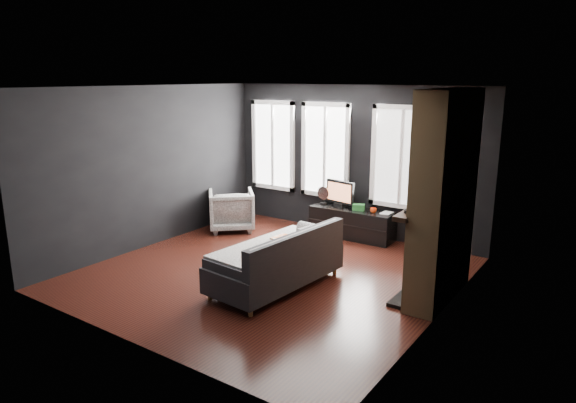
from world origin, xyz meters
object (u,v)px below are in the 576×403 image
Objects in this scene: armchair at (231,208)px; book at (383,206)px; sofa at (276,257)px; monitor at (340,192)px; mantel_vase at (437,192)px; mug at (373,210)px; media_console at (352,223)px.

armchair is 2.83m from book.
armchair is (-2.29, 1.72, -0.01)m from sofa.
monitor is 3.59× the size of mantel_vase.
mantel_vase is at bearing -19.13° from monitor.
sofa is 17.76× the size of mug.
monitor is 0.73m from mug.
mug is (0.42, -0.03, 0.32)m from media_console.
sofa is 2.37m from mantel_vase.
mantel_vase is (1.89, -1.19, 1.05)m from media_console.
sofa is at bearing -98.17° from book.
armchair is 2.67m from mug.
sofa is 2.67m from book.
mantel_vase is (2.15, -1.21, 0.51)m from monitor.
armchair is 7.48× the size of mug.
media_console is at bearing 99.03° from sofa.
media_console is at bearing 5.74° from monitor.
monitor is 2.66× the size of book.
mantel_vase is at bearing 44.22° from sofa.
mug is at bearing -145.94° from book.
monitor reaches higher than media_console.
monitor reaches higher than sofa.
monitor is 5.47× the size of mug.
monitor is 2.52m from mantel_vase.
mug is 2.00m from mantel_vase.
sofa is 11.68× the size of mantel_vase.
mantel_vase is (4.00, -0.33, 0.89)m from armchair.
armchair is 1.37× the size of monitor.
sofa is 3.25× the size of monitor.
media_console is (2.11, 0.86, -0.15)m from armchair.
sofa is 8.65× the size of book.
armchair reaches higher than media_console.
armchair is 4.92× the size of mantel_vase.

